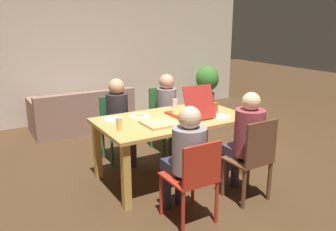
% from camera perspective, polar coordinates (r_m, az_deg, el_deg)
% --- Properties ---
extents(ground_plane, '(20.00, 20.00, 0.00)m').
position_cam_1_polar(ground_plane, '(4.47, 0.67, -10.03)').
color(ground_plane, '#4A321D').
extents(back_wall, '(7.36, 0.12, 2.82)m').
position_cam_1_polar(back_wall, '(7.03, -13.54, 10.92)').
color(back_wall, beige).
rests_on(back_wall, ground).
extents(dining_table, '(1.82, 1.03, 0.78)m').
position_cam_1_polar(dining_table, '(4.22, 0.70, -1.73)').
color(dining_table, tan).
rests_on(dining_table, ground).
extents(chair_0, '(0.39, 0.44, 0.94)m').
position_cam_1_polar(chair_0, '(5.26, -0.74, -0.11)').
color(chair_0, '#367332').
rests_on(chair_0, ground).
extents(person_0, '(0.29, 0.48, 1.17)m').
position_cam_1_polar(person_0, '(5.08, 0.11, 1.49)').
color(person_0, '#2E403C').
rests_on(person_0, ground).
extents(chair_1, '(0.44, 0.46, 0.86)m').
position_cam_1_polar(chair_1, '(3.31, 4.40, -10.10)').
color(chair_1, red).
rests_on(chair_1, ground).
extents(person_1, '(0.33, 0.50, 1.17)m').
position_cam_1_polar(person_1, '(3.34, 3.02, -6.18)').
color(person_1, '#2C2D46').
rests_on(person_1, ground).
extents(chair_2, '(0.39, 0.40, 0.90)m').
position_cam_1_polar(chair_2, '(4.91, -8.71, -1.55)').
color(chair_2, '#256B3B').
rests_on(chair_2, ground).
extents(person_2, '(0.30, 0.51, 1.17)m').
position_cam_1_polar(person_2, '(4.73, -8.12, 0.20)').
color(person_2, '#3A354C').
rests_on(person_2, ground).
extents(chair_3, '(0.44, 0.40, 0.94)m').
position_cam_1_polar(chair_3, '(3.81, 14.01, -6.91)').
color(chair_3, brown).
rests_on(chair_3, ground).
extents(person_3, '(0.32, 0.48, 1.21)m').
position_cam_1_polar(person_3, '(3.83, 12.83, -3.43)').
color(person_3, '#413546').
rests_on(person_3, ground).
extents(pizza_box_0, '(0.36, 0.36, 0.03)m').
position_cam_1_polar(pizza_box_0, '(3.92, -1.45, -1.32)').
color(pizza_box_0, tan).
rests_on(pizza_box_0, dining_table).
extents(pizza_box_1, '(0.41, 0.55, 0.41)m').
position_cam_1_polar(pizza_box_1, '(4.28, 3.51, 0.71)').
color(pizza_box_1, '#B22922').
rests_on(pizza_box_1, dining_table).
extents(plate_0, '(0.26, 0.26, 0.03)m').
position_cam_1_polar(plate_0, '(4.27, -4.77, -0.01)').
color(plate_0, white).
rests_on(plate_0, dining_table).
extents(plate_1, '(0.25, 0.25, 0.01)m').
position_cam_1_polar(plate_1, '(4.27, 8.61, -0.18)').
color(plate_1, white).
rests_on(plate_1, dining_table).
extents(plate_2, '(0.22, 0.22, 0.03)m').
position_cam_1_polar(plate_2, '(4.65, 6.86, 1.24)').
color(plate_2, white).
rests_on(plate_2, dining_table).
extents(plate_3, '(0.25, 0.25, 0.01)m').
position_cam_1_polar(plate_3, '(4.17, -9.19, -0.60)').
color(plate_3, white).
rests_on(plate_3, dining_table).
extents(drinking_glass_0, '(0.07, 0.07, 0.13)m').
position_cam_1_polar(drinking_glass_0, '(4.46, 7.87, 1.33)').
color(drinking_glass_0, '#B7482C').
rests_on(drinking_glass_0, dining_table).
extents(drinking_glass_1, '(0.07, 0.07, 0.14)m').
position_cam_1_polar(drinking_glass_1, '(3.75, -8.13, -1.38)').
color(drinking_glass_1, '#E6CB66').
rests_on(drinking_glass_1, dining_table).
extents(drinking_glass_2, '(0.07, 0.07, 0.12)m').
position_cam_1_polar(drinking_glass_2, '(4.65, 1.16, 2.01)').
color(drinking_glass_2, silver).
rests_on(drinking_glass_2, dining_table).
extents(couch, '(1.75, 0.86, 0.75)m').
position_cam_1_polar(couch, '(6.42, -14.10, 0.21)').
color(couch, '#90695A').
rests_on(couch, ground).
extents(potted_plant, '(0.53, 0.53, 0.91)m').
position_cam_1_polar(potted_plant, '(8.05, 6.57, 5.52)').
color(potted_plant, '#5E5463').
rests_on(potted_plant, ground).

